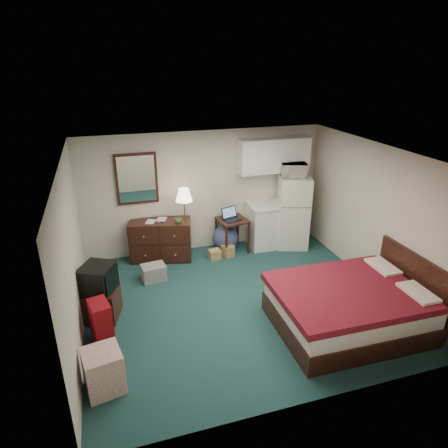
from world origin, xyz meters
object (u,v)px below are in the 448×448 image
object	(u,v)px
floor_lamp	(185,224)
fridge	(293,212)
suitcase	(101,322)
dresser	(161,240)
tv_stand	(102,303)
kitchen_counter	(268,226)
bed	(348,308)
desk	(232,235)

from	to	relation	value
floor_lamp	fridge	bearing A→B (deg)	-1.77
floor_lamp	suitcase	size ratio (longest dim) A/B	2.30
dresser	tv_stand	world-z (taller)	dresser
tv_stand	kitchen_counter	bearing A→B (deg)	41.10
fridge	bed	world-z (taller)	fridge
suitcase	kitchen_counter	bearing A→B (deg)	19.00
floor_lamp	suitcase	world-z (taller)	floor_lamp
tv_stand	suitcase	world-z (taller)	suitcase
bed	tv_stand	xyz separation A→B (m)	(-3.53, 1.36, -0.09)
fridge	bed	distance (m)	2.94
floor_lamp	tv_stand	size ratio (longest dim) A/B	2.74
bed	suitcase	world-z (taller)	bed
fridge	tv_stand	world-z (taller)	fridge
dresser	tv_stand	size ratio (longest dim) A/B	2.21
floor_lamp	suitcase	distance (m)	2.80
tv_stand	dresser	bearing A→B (deg)	70.90
bed	fridge	bearing A→B (deg)	81.63
dresser	desk	world-z (taller)	dresser
kitchen_counter	bed	distance (m)	3.02
bed	tv_stand	world-z (taller)	bed
suitcase	dresser	bearing A→B (deg)	48.70
floor_lamp	bed	world-z (taller)	floor_lamp
desk	bed	xyz separation A→B (m)	(0.84, -2.99, -0.02)
desk	tv_stand	world-z (taller)	desk
dresser	tv_stand	bearing A→B (deg)	-110.89
dresser	kitchen_counter	size ratio (longest dim) A/B	1.32
floor_lamp	tv_stand	xyz separation A→B (m)	(-1.69, -1.57, -0.50)
dresser	bed	size ratio (longest dim) A/B	0.57
bed	suitcase	distance (m)	3.63
floor_lamp	kitchen_counter	xyz separation A→B (m)	(1.84, 0.08, -0.29)
floor_lamp	bed	bearing A→B (deg)	-57.84
dresser	fridge	world-z (taller)	fridge
kitchen_counter	tv_stand	size ratio (longest dim) A/B	1.67
kitchen_counter	desk	bearing A→B (deg)	-176.00
kitchen_counter	tv_stand	bearing A→B (deg)	-153.29
kitchen_counter	fridge	size ratio (longest dim) A/B	0.59
fridge	suitcase	world-z (taller)	fridge
fridge	bed	size ratio (longest dim) A/B	0.73
desk	floor_lamp	bearing A→B (deg)	174.99
floor_lamp	kitchen_counter	bearing A→B (deg)	2.65
kitchen_counter	bed	bearing A→B (deg)	-88.29
floor_lamp	fridge	size ratio (longest dim) A/B	0.97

